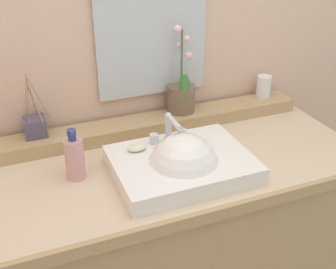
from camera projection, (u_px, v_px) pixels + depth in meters
wall_back at (122, 29)px, 1.70m from camera, size 3.47×0.20×2.47m
vanity_cabinet at (162, 249)px, 1.74m from camera, size 1.51×0.65×0.86m
back_ledge at (139, 126)px, 1.72m from camera, size 1.43×0.13×0.06m
sink_basin at (183, 167)px, 1.45m from camera, size 0.47×0.36×0.28m
soap_bar at (137, 148)px, 1.48m from camera, size 0.07×0.04×0.02m
potted_plant at (181, 94)px, 1.75m from camera, size 0.12×0.12×0.37m
tumbler_cup at (264, 86)px, 1.90m from camera, size 0.07×0.07×0.10m
reed_diffuser at (35, 126)px, 1.58m from camera, size 0.10×0.09×0.25m
lotion_bottle at (75, 158)px, 1.41m from camera, size 0.07×0.07×0.18m
mirror at (152, 20)px, 1.61m from camera, size 0.45×0.02×0.60m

